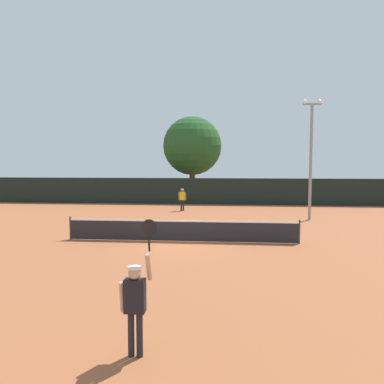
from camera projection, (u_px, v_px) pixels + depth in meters
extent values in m
plane|color=#9E5633|center=(182.00, 241.00, 16.76)|extent=(120.00, 120.00, 0.00)
cube|color=#232328|center=(182.00, 231.00, 16.73)|extent=(10.45, 0.03, 0.91)
cube|color=white|center=(182.00, 221.00, 16.69)|extent=(10.45, 0.04, 0.06)
cylinder|color=#333338|center=(70.00, 228.00, 17.20)|extent=(0.08, 0.08, 1.07)
cylinder|color=#333338|center=(299.00, 232.00, 16.25)|extent=(0.08, 0.08, 1.07)
cube|color=black|center=(202.00, 191.00, 31.53)|extent=(37.15, 0.12, 2.24)
cube|color=black|center=(135.00, 296.00, 6.74)|extent=(0.38, 0.22, 0.62)
sphere|color=tan|center=(135.00, 273.00, 6.71)|extent=(0.24, 0.24, 0.24)
cylinder|color=white|center=(135.00, 268.00, 6.70)|extent=(0.25, 0.25, 0.04)
cylinder|color=black|center=(131.00, 334.00, 6.81)|extent=(0.12, 0.12, 0.84)
cylinder|color=black|center=(140.00, 335.00, 6.79)|extent=(0.12, 0.12, 0.84)
cylinder|color=tan|center=(122.00, 297.00, 6.77)|extent=(0.09, 0.18, 0.59)
cylinder|color=tan|center=(149.00, 267.00, 6.77)|extent=(0.09, 0.33, 0.57)
cylinder|color=black|center=(149.00, 244.00, 6.79)|extent=(0.04, 0.11, 0.28)
ellipsoid|color=black|center=(150.00, 228.00, 6.83)|extent=(0.30, 0.13, 0.36)
cube|color=yellow|center=(182.00, 196.00, 27.25)|extent=(0.38, 0.22, 0.59)
sphere|color=#8C6647|center=(182.00, 191.00, 27.22)|extent=(0.23, 0.23, 0.23)
cylinder|color=white|center=(182.00, 189.00, 27.21)|extent=(0.24, 0.24, 0.04)
cylinder|color=black|center=(181.00, 205.00, 27.32)|extent=(0.12, 0.12, 0.80)
cylinder|color=black|center=(183.00, 205.00, 27.30)|extent=(0.12, 0.12, 0.80)
cylinder|color=#8C6647|center=(179.00, 196.00, 27.28)|extent=(0.09, 0.17, 0.57)
cylinder|color=#8C6647|center=(185.00, 196.00, 27.23)|extent=(0.09, 0.16, 0.57)
sphere|color=#CCE033|center=(205.00, 239.00, 17.14)|extent=(0.07, 0.07, 0.07)
cylinder|color=gray|center=(311.00, 163.00, 22.76)|extent=(0.18, 0.18, 7.08)
cube|color=gray|center=(312.00, 104.00, 22.48)|extent=(1.10, 0.10, 0.10)
sphere|color=#F2EDCC|center=(305.00, 102.00, 22.51)|extent=(0.28, 0.28, 0.28)
sphere|color=#F2EDCC|center=(320.00, 102.00, 22.43)|extent=(0.28, 0.28, 0.28)
cylinder|color=brown|center=(192.00, 183.00, 36.36)|extent=(0.56, 0.56, 3.05)
sphere|color=#235123|center=(192.00, 146.00, 36.07)|extent=(5.71, 5.71, 5.71)
cube|color=black|center=(130.00, 191.00, 38.16)|extent=(2.36, 4.39, 0.90)
cube|color=#2D333D|center=(129.00, 184.00, 37.80)|extent=(1.94, 2.38, 0.64)
cylinder|color=black|center=(126.00, 193.00, 39.65)|extent=(0.22, 0.60, 0.60)
cylinder|color=black|center=(141.00, 193.00, 39.50)|extent=(0.22, 0.60, 0.60)
cylinder|color=black|center=(118.00, 195.00, 36.87)|extent=(0.22, 0.60, 0.60)
cylinder|color=black|center=(135.00, 195.00, 36.72)|extent=(0.22, 0.60, 0.60)
cube|color=red|center=(171.00, 192.00, 37.12)|extent=(2.03, 4.26, 0.90)
cube|color=#2D333D|center=(170.00, 185.00, 36.76)|extent=(1.77, 2.25, 0.64)
cylinder|color=black|center=(165.00, 194.00, 38.61)|extent=(0.22, 0.60, 0.60)
cylinder|color=black|center=(181.00, 194.00, 38.46)|extent=(0.22, 0.60, 0.60)
cylinder|color=black|center=(160.00, 196.00, 35.83)|extent=(0.22, 0.60, 0.60)
cylinder|color=black|center=(177.00, 196.00, 35.68)|extent=(0.22, 0.60, 0.60)
cube|color=white|center=(302.00, 191.00, 39.03)|extent=(1.92, 4.21, 0.90)
cube|color=#2D333D|center=(303.00, 184.00, 38.67)|extent=(1.71, 2.21, 0.64)
cylinder|color=black|center=(292.00, 192.00, 40.52)|extent=(0.22, 0.60, 0.60)
cylinder|color=black|center=(308.00, 192.00, 40.36)|extent=(0.22, 0.60, 0.60)
cylinder|color=black|center=(297.00, 195.00, 37.74)|extent=(0.22, 0.60, 0.60)
cylinder|color=black|center=(314.00, 195.00, 37.58)|extent=(0.22, 0.60, 0.60)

